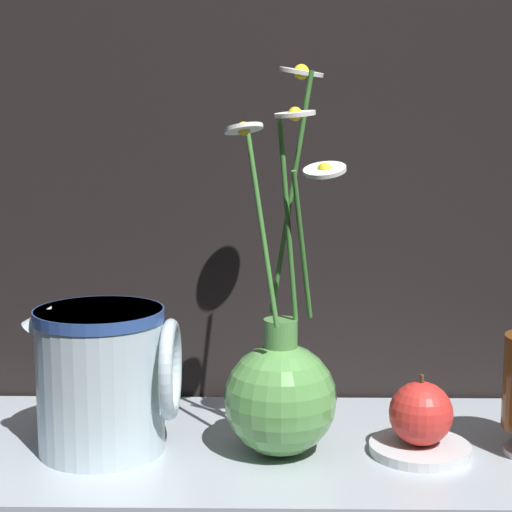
% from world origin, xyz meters
% --- Properties ---
extents(ground_plane, '(6.00, 6.00, 0.00)m').
position_xyz_m(ground_plane, '(0.00, 0.00, 0.00)').
color(ground_plane, black).
extents(shelf, '(0.72, 0.30, 0.01)m').
position_xyz_m(shelf, '(0.00, 0.00, 0.01)').
color(shelf, '#9EA8B2').
rests_on(shelf, ground_plane).
extents(vase_with_flowers, '(0.13, 0.13, 0.39)m').
position_xyz_m(vase_with_flowers, '(0.04, -0.02, 0.08)').
color(vase_with_flowers, '#59994C').
rests_on(vase_with_flowers, shelf).
extents(ceramic_pitcher, '(0.16, 0.13, 0.16)m').
position_xyz_m(ceramic_pitcher, '(-0.14, -0.02, 0.09)').
color(ceramic_pitcher, silver).
rests_on(ceramic_pitcher, shelf).
extents(saucer_plate, '(0.10, 0.10, 0.01)m').
position_xyz_m(saucer_plate, '(0.18, -0.02, 0.02)').
color(saucer_plate, silver).
rests_on(saucer_plate, shelf).
extents(orange_fruit, '(0.07, 0.07, 0.07)m').
position_xyz_m(orange_fruit, '(0.18, -0.02, 0.05)').
color(orange_fruit, red).
rests_on(orange_fruit, saucer_plate).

